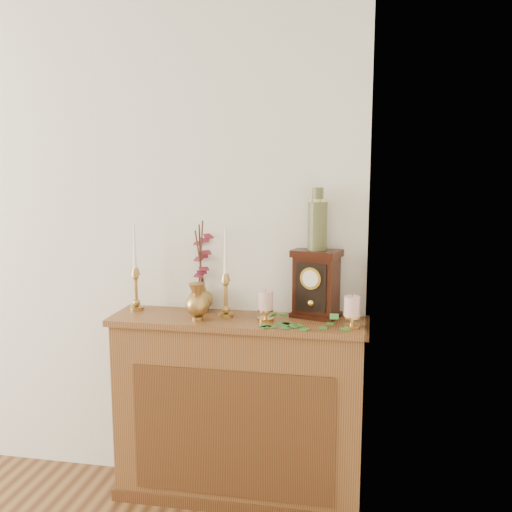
% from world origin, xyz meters
% --- Properties ---
extents(console_shelf, '(1.24, 0.34, 0.93)m').
position_xyz_m(console_shelf, '(1.40, 2.10, 0.44)').
color(console_shelf, brown).
rests_on(console_shelf, ground).
extents(candlestick_left, '(0.07, 0.07, 0.44)m').
position_xyz_m(candlestick_left, '(0.86, 2.15, 1.08)').
color(candlestick_left, '#B38A47').
rests_on(candlestick_left, console_shelf).
extents(candlestick_center, '(0.07, 0.07, 0.44)m').
position_xyz_m(candlestick_center, '(1.34, 2.11, 1.07)').
color(candlestick_center, '#B38A47').
rests_on(candlestick_center, console_shelf).
extents(bud_vase, '(0.11, 0.11, 0.18)m').
position_xyz_m(bud_vase, '(1.22, 2.02, 1.02)').
color(bud_vase, '#B38A47').
rests_on(bud_vase, console_shelf).
extents(ginger_jar, '(0.19, 0.20, 0.46)m').
position_xyz_m(ginger_jar, '(1.19, 2.22, 1.14)').
color(ginger_jar, '#B38A47').
rests_on(ginger_jar, console_shelf).
extents(pillar_candle_left, '(0.08, 0.08, 0.15)m').
position_xyz_m(pillar_candle_left, '(1.54, 2.08, 1.01)').
color(pillar_candle_left, gold).
rests_on(pillar_candle_left, console_shelf).
extents(pillar_candle_right, '(0.08, 0.08, 0.16)m').
position_xyz_m(pillar_candle_right, '(1.94, 2.04, 1.01)').
color(pillar_candle_right, gold).
rests_on(pillar_candle_right, console_shelf).
extents(ivy_garland, '(0.34, 0.15, 0.07)m').
position_xyz_m(ivy_garland, '(1.68, 2.02, 0.94)').
color(ivy_garland, '#33712B').
rests_on(ivy_garland, console_shelf).
extents(mantel_clock, '(0.25, 0.21, 0.33)m').
position_xyz_m(mantel_clock, '(1.76, 2.20, 1.09)').
color(mantel_clock, black).
rests_on(mantel_clock, console_shelf).
extents(ceramic_vase, '(0.09, 0.09, 0.30)m').
position_xyz_m(ceramic_vase, '(1.76, 2.20, 1.39)').
color(ceramic_vase, '#183026').
rests_on(ceramic_vase, mantel_clock).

